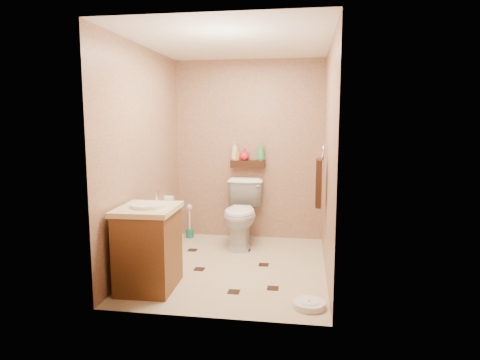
# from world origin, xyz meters

# --- Properties ---
(ground) EXTENTS (2.50, 2.50, 0.00)m
(ground) POSITION_xyz_m (0.00, 0.00, 0.00)
(ground) COLOR beige
(ground) RESTS_ON ground
(wall_back) EXTENTS (2.00, 0.04, 2.40)m
(wall_back) POSITION_xyz_m (0.00, 1.25, 1.20)
(wall_back) COLOR #AA7C61
(wall_back) RESTS_ON ground
(wall_front) EXTENTS (2.00, 0.04, 2.40)m
(wall_front) POSITION_xyz_m (0.00, -1.25, 1.20)
(wall_front) COLOR #AA7C61
(wall_front) RESTS_ON ground
(wall_left) EXTENTS (0.04, 2.50, 2.40)m
(wall_left) POSITION_xyz_m (-1.00, 0.00, 1.20)
(wall_left) COLOR #AA7C61
(wall_left) RESTS_ON ground
(wall_right) EXTENTS (0.04, 2.50, 2.40)m
(wall_right) POSITION_xyz_m (1.00, 0.00, 1.20)
(wall_right) COLOR #AA7C61
(wall_right) RESTS_ON ground
(ceiling) EXTENTS (2.00, 2.50, 0.02)m
(ceiling) POSITION_xyz_m (0.00, 0.00, 2.40)
(ceiling) COLOR white
(ceiling) RESTS_ON wall_back
(wall_shelf) EXTENTS (0.46, 0.14, 0.10)m
(wall_shelf) POSITION_xyz_m (0.00, 1.17, 1.02)
(wall_shelf) COLOR #35190E
(wall_shelf) RESTS_ON wall_back
(floor_accents) EXTENTS (1.19, 1.41, 0.01)m
(floor_accents) POSITION_xyz_m (0.00, -0.03, 0.00)
(floor_accents) COLOR black
(floor_accents) RESTS_ON ground
(toilet) EXTENTS (0.47, 0.82, 0.83)m
(toilet) POSITION_xyz_m (-0.03, 0.83, 0.42)
(toilet) COLOR white
(toilet) RESTS_ON ground
(vanity) EXTENTS (0.56, 0.67, 0.92)m
(vanity) POSITION_xyz_m (-0.70, -0.72, 0.41)
(vanity) COLOR brown
(vanity) RESTS_ON ground
(bathroom_scale) EXTENTS (0.33, 0.33, 0.06)m
(bathroom_scale) POSITION_xyz_m (0.82, -0.93, 0.03)
(bathroom_scale) COLOR white
(bathroom_scale) RESTS_ON ground
(toilet_brush) EXTENTS (0.11, 0.11, 0.47)m
(toilet_brush) POSITION_xyz_m (-0.79, 1.07, 0.16)
(toilet_brush) COLOR #19665B
(toilet_brush) RESTS_ON ground
(towel_ring) EXTENTS (0.12, 0.30, 0.76)m
(towel_ring) POSITION_xyz_m (0.91, 0.25, 0.95)
(towel_ring) COLOR silver
(towel_ring) RESTS_ON wall_right
(toilet_paper) EXTENTS (0.12, 0.11, 0.12)m
(toilet_paper) POSITION_xyz_m (-0.94, 0.65, 0.60)
(toilet_paper) COLOR white
(toilet_paper) RESTS_ON wall_left
(bottle_a) EXTENTS (0.13, 0.13, 0.25)m
(bottle_a) POSITION_xyz_m (-0.18, 1.17, 1.19)
(bottle_a) COLOR beige
(bottle_a) RESTS_ON wall_shelf
(bottle_b) EXTENTS (0.10, 0.10, 0.16)m
(bottle_b) POSITION_xyz_m (-0.17, 1.17, 1.15)
(bottle_b) COLOR #F8AF34
(bottle_b) RESTS_ON wall_shelf
(bottle_c) EXTENTS (0.16, 0.16, 0.16)m
(bottle_c) POSITION_xyz_m (-0.05, 1.17, 1.15)
(bottle_c) COLOR red
(bottle_c) RESTS_ON wall_shelf
(bottle_d) EXTENTS (0.11, 0.11, 0.25)m
(bottle_d) POSITION_xyz_m (0.17, 1.17, 1.19)
(bottle_d) COLOR #329750
(bottle_d) RESTS_ON wall_shelf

